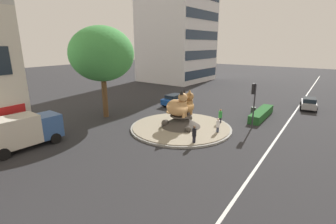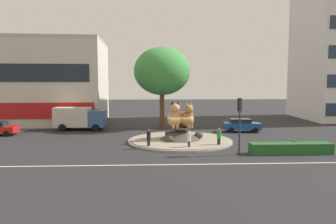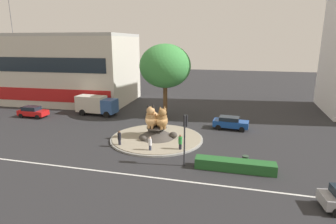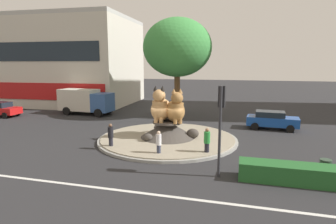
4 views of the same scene
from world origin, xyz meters
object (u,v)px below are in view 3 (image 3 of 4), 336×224
Objects in this scene: traffic_light_mast at (185,131)px; cat_statue_tabby at (162,119)px; pedestrian_green_shirt at (180,143)px; sedan_on_far_lane at (230,123)px; shophouse_block at (57,68)px; pedestrian_white_shirt at (150,144)px; pedestrian_black_shirt at (119,138)px; broadleaf_tree_behind_island at (165,66)px; parked_car_right at (33,112)px; cat_statue_calico at (152,118)px; litter_bin at (245,161)px; delivery_box_truck at (96,105)px.

cat_statue_tabby is at bearing 38.89° from traffic_light_mast.
pedestrian_green_shirt is 0.40× the size of sedan_on_far_lane.
shophouse_block reaches higher than sedan_on_far_lane.
pedestrian_white_shirt is at bearing 68.48° from traffic_light_mast.
pedestrian_black_shirt is 1.00× the size of pedestrian_green_shirt.
pedestrian_white_shirt reaches higher than sedan_on_far_lane.
pedestrian_white_shirt is (1.98, -13.31, -6.39)m from broadleaf_tree_behind_island.
cat_statue_tabby is 21.08m from parked_car_right.
pedestrian_green_shirt is 0.42× the size of parked_car_right.
broadleaf_tree_behind_island is 14.68m from pedestrian_green_shirt.
pedestrian_black_shirt is 1.08× the size of pedestrian_white_shirt.
cat_statue_calico is at bearing 129.38° from pedestrian_green_shirt.
cat_statue_calico is at bearing 45.73° from traffic_light_mast.
traffic_light_mast reaches higher than cat_statue_tabby.
litter_bin is at bearing 62.44° from cat_statue_calico.
delivery_box_truck is at bearing -128.65° from cat_statue_calico.
cat_statue_tabby is at bearing 120.24° from pedestrian_green_shirt.
cat_statue_calico is 0.10× the size of shophouse_block.
shophouse_block is at bearing 163.32° from broadleaf_tree_behind_island.
delivery_box_truck is at bearing -36.59° from shophouse_block.
pedestrian_green_shirt is 0.28× the size of delivery_box_truck.
pedestrian_green_shirt is at bearing 39.30° from pedestrian_white_shirt.
pedestrian_green_shirt is at bearing -17.44° from parked_car_right.
pedestrian_white_shirt is (3.50, -0.63, -0.06)m from pedestrian_black_shirt.
cat_statue_tabby reaches higher than pedestrian_black_shirt.
traffic_light_mast is 8.10m from pedestrian_black_shirt.
cat_statue_tabby is 0.62× the size of traffic_light_mast.
sedan_on_far_lane is at bearing 49.22° from pedestrian_green_shirt.
sedan_on_far_lane is 0.71× the size of delivery_box_truck.
litter_bin is at bearing 67.33° from pedestrian_black_shirt.
cat_statue_calico reaches higher than pedestrian_green_shirt.
litter_bin is (6.17, -1.71, -0.48)m from pedestrian_green_shirt.
cat_statue_tabby is at bearing 152.90° from litter_bin.
broadleaf_tree_behind_island reaches higher than litter_bin.
cat_statue_tabby is at bearing 114.41° from pedestrian_black_shirt.
delivery_box_truck is 6.89× the size of litter_bin.
delivery_box_truck is 24.68m from litter_bin.
traffic_light_mast reaches higher than parked_car_right.
traffic_light_mast is at bearing -102.34° from sedan_on_far_lane.
traffic_light_mast reaches higher than pedestrian_white_shirt.
litter_bin is at bearing -76.57° from sedan_on_far_lane.
delivery_box_truck is at bearing 156.19° from pedestrian_white_shirt.
broadleaf_tree_behind_island is at bearing 15.33° from parked_car_right.
sedan_on_far_lane is at bearing -21.50° from broadleaf_tree_behind_island.
pedestrian_green_shirt is at bearing -68.85° from broadleaf_tree_behind_island.
cat_statue_tabby is 0.10× the size of shophouse_block.
traffic_light_mast is 0.16× the size of shophouse_block.
cat_statue_tabby reaches higher than sedan_on_far_lane.
broadleaf_tree_behind_island is 19.09m from litter_bin.
sedan_on_far_lane is 19.64m from delivery_box_truck.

